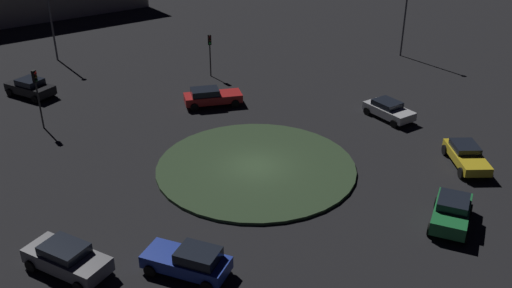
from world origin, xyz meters
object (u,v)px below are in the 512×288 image
streetlamp_east (49,6)px  traffic_light_southeast (210,47)px  car_silver (389,110)px  traffic_light_east (37,88)px  car_green (452,212)px  car_yellow (466,155)px  car_blue (189,261)px  car_grey (67,258)px  car_red (211,97)px  car_black (30,87)px

streetlamp_east → traffic_light_southeast: bearing=-165.9°
car_silver → traffic_light_east: bearing=-120.2°
car_green → car_silver: (7.60, -11.88, -0.09)m
car_yellow → traffic_light_east: traffic_light_east is taller
car_blue → car_grey: bearing=19.9°
car_red → traffic_light_east: size_ratio=1.00×
car_green → streetlamp_east: (40.33, -8.71, 4.54)m
car_yellow → streetlamp_east: streetlamp_east is taller
car_green → traffic_light_east: size_ratio=0.91×
car_grey → car_silver: 26.40m
car_silver → car_blue: bearing=-70.3°
car_grey → car_blue: bearing=-152.7°
car_blue → traffic_light_southeast: size_ratio=1.14×
car_red → car_black: bearing=159.3°
car_green → traffic_light_east: bearing=-91.8°
streetlamp_east → car_red: bearing=175.2°
car_grey → car_green: 20.13m
traffic_light_east → car_silver: bearing=25.1°
car_grey → car_green: size_ratio=1.08×
car_green → car_yellow: bearing=179.0°
car_red → traffic_light_southeast: bearing=81.0°
car_green → car_silver: 14.10m
car_black → traffic_light_southeast: bearing=47.9°
car_green → traffic_light_southeast: (24.64, -12.64, 1.96)m
car_yellow → car_silver: 8.21m
car_green → car_black: (34.84, -0.96, -0.01)m
car_red → streetlamp_east: (19.61, -1.66, 4.59)m
car_grey → streetlamp_east: streetlamp_east is taller
car_grey → traffic_light_southeast: 27.92m
car_blue → car_grey: car_grey is taller
car_yellow → car_silver: bearing=-156.5°
traffic_light_east → traffic_light_southeast: size_ratio=1.16×
car_grey → car_black: (19.88, -14.44, 0.00)m
car_black → car_silver: 29.35m
car_green → car_silver: bearing=-154.8°
car_green → car_red: size_ratio=0.91×
car_black → traffic_light_southeast: size_ratio=1.10×
streetlamp_east → car_green: bearing=167.8°
car_black → car_silver: size_ratio=0.99×
car_yellow → car_black: (34.03, 6.31, 0.08)m
car_grey → traffic_light_southeast: (9.68, -26.11, 1.97)m
car_yellow → streetlamp_east: size_ratio=0.52×
car_black → traffic_light_east: traffic_light_east is taller
car_red → car_grey: bearing=-118.4°
car_black → traffic_light_east: bearing=-33.9°
car_silver → traffic_light_southeast: size_ratio=1.12×
car_red → car_black: car_black is taller
car_green → car_red: (20.73, -7.05, -0.05)m
car_yellow → streetlamp_east: 39.82m
car_blue → car_yellow: size_ratio=0.96×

